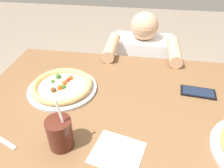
% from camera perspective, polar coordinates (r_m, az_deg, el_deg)
% --- Properties ---
extents(dining_table, '(1.31, 0.83, 0.75)m').
position_cam_1_polar(dining_table, '(0.99, 3.81, -9.83)').
color(dining_table, brown).
rests_on(dining_table, ground).
extents(pizza_far, '(0.31, 0.31, 0.04)m').
position_cam_1_polar(pizza_far, '(1.00, -13.03, -0.63)').
color(pizza_far, '#B7B7BC').
rests_on(pizza_far, dining_table).
extents(drink_cup_colored, '(0.08, 0.08, 0.20)m').
position_cam_1_polar(drink_cup_colored, '(0.74, -13.58, -12.53)').
color(drink_cup_colored, '#4C1E14').
rests_on(drink_cup_colored, dining_table).
extents(paper_napkin, '(0.19, 0.18, 0.00)m').
position_cam_1_polar(paper_napkin, '(0.74, 1.40, -17.64)').
color(paper_napkin, white).
rests_on(paper_napkin, dining_table).
extents(cell_phone, '(0.16, 0.09, 0.01)m').
position_cam_1_polar(cell_phone, '(1.04, 21.79, -2.03)').
color(cell_phone, black).
rests_on(cell_phone, dining_table).
extents(diner_seated, '(0.43, 0.53, 0.93)m').
position_cam_1_polar(diner_seated, '(1.66, 7.29, 0.93)').
color(diner_seated, '#333847').
rests_on(diner_seated, ground).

